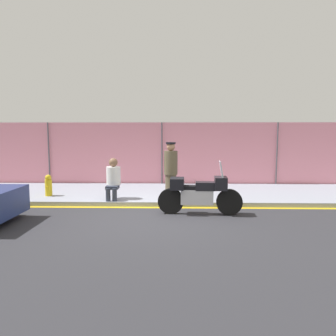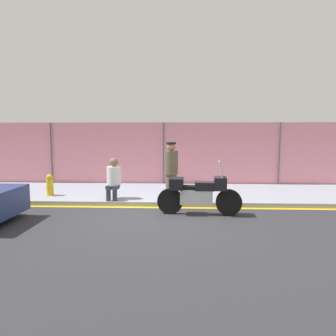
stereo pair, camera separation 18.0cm
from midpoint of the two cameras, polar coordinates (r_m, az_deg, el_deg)
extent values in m
plane|color=#2D2D33|center=(8.50, -3.06, -8.69)|extent=(120.00, 120.00, 0.00)
cube|color=#8E93A3|center=(11.38, -1.89, -4.44)|extent=(33.53, 3.49, 0.13)
cube|color=gold|center=(9.60, -2.52, -6.89)|extent=(33.53, 0.18, 0.01)
cube|color=pink|center=(13.04, -1.44, 2.32)|extent=(31.86, 0.08, 2.55)
cylinder|color=#4C4C51|center=(13.92, -20.38, 2.18)|extent=(0.05, 0.05, 2.55)
cylinder|color=#4C4C51|center=(12.94, -1.46, 2.29)|extent=(0.05, 0.05, 2.55)
cylinder|color=#4C4C51|center=(13.49, 18.07, 2.14)|extent=(0.05, 0.05, 2.55)
cylinder|color=black|center=(8.85, 10.06, -5.87)|extent=(0.70, 0.18, 0.69)
cylinder|color=black|center=(8.83, -0.11, -5.79)|extent=(0.70, 0.18, 0.69)
cube|color=silver|center=(8.78, 4.48, -5.01)|extent=(0.87, 0.32, 0.40)
cube|color=black|center=(8.73, 5.93, -3.15)|extent=(0.54, 0.33, 0.22)
cube|color=black|center=(8.73, 3.88, -3.39)|extent=(0.61, 0.31, 0.10)
cube|color=black|center=(8.74, 8.60, -2.65)|extent=(0.34, 0.49, 0.34)
cube|color=silver|center=(8.69, 8.64, -0.17)|extent=(0.13, 0.42, 0.42)
cube|color=black|center=(8.73, 1.01, -2.72)|extent=(0.39, 0.52, 0.30)
cylinder|color=brown|center=(10.27, -0.02, -3.15)|extent=(0.34, 0.34, 0.74)
cylinder|color=brown|center=(10.18, -0.02, 0.93)|extent=(0.42, 0.42, 0.74)
sphere|color=#A37556|center=(10.14, -0.02, 3.73)|extent=(0.26, 0.26, 0.26)
cylinder|color=black|center=(10.14, -0.02, 4.36)|extent=(0.30, 0.30, 0.06)
cylinder|color=#2D3342|center=(9.95, -10.91, -4.60)|extent=(0.14, 0.14, 0.39)
cylinder|color=#2D3342|center=(9.91, -9.80, -4.62)|extent=(0.14, 0.14, 0.39)
cube|color=#2D3342|center=(10.08, -10.15, -3.31)|extent=(0.37, 0.39, 0.10)
cylinder|color=white|center=(10.22, -9.97, -1.32)|extent=(0.43, 0.43, 0.55)
sphere|color=brown|center=(10.17, -10.02, 0.97)|extent=(0.27, 0.27, 0.27)
cylinder|color=black|center=(9.71, -27.52, -5.49)|extent=(0.67, 0.23, 0.66)
cylinder|color=gold|center=(11.29, -20.51, -3.22)|extent=(0.22, 0.22, 0.53)
sphere|color=gold|center=(11.24, -20.58, -1.59)|extent=(0.20, 0.20, 0.20)
cylinder|color=gold|center=(11.18, -20.75, -3.19)|extent=(0.08, 0.09, 0.08)
camera|label=1|loc=(0.09, -90.54, -0.06)|focal=35.00mm
camera|label=2|loc=(0.09, 89.46, 0.06)|focal=35.00mm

